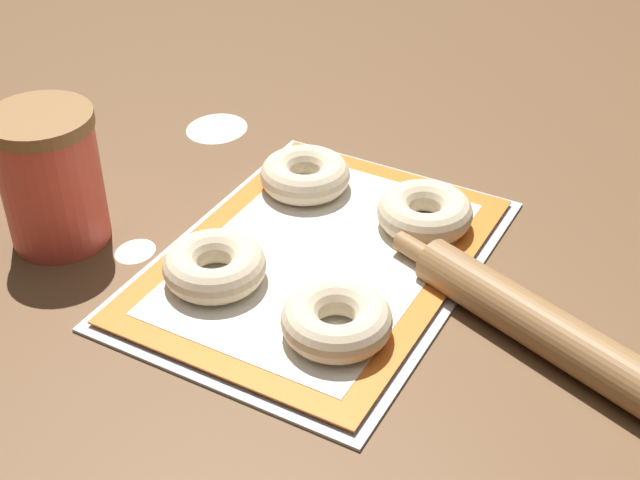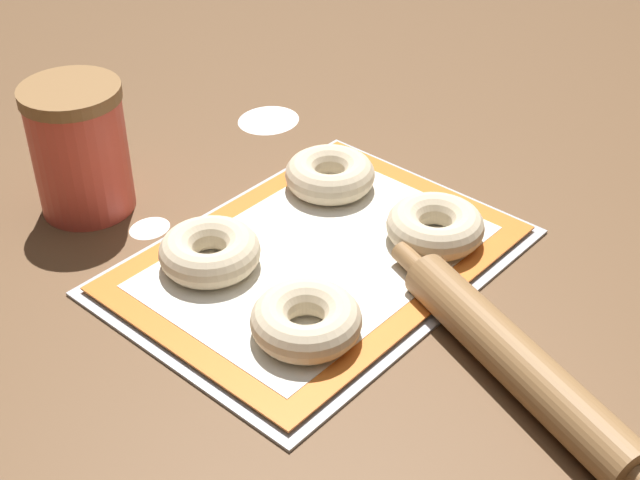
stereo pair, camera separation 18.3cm
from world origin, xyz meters
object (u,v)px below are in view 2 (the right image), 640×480
object	(u,v)px
rolling_pin	(516,361)
flour_canister	(80,149)
bagel_front_right	(435,226)
bagel_back_right	(330,174)
bagel_back_left	(210,251)
baking_tray	(320,259)
bagel_front_left	(306,320)

from	to	relation	value
rolling_pin	flour_canister	bearing A→B (deg)	98.75
bagel_front_right	bagel_back_right	world-z (taller)	same
bagel_back_right	rolling_pin	world-z (taller)	same
bagel_back_left	flour_canister	world-z (taller)	flour_canister
bagel_front_right	bagel_back_right	size ratio (longest dim) A/B	1.00
rolling_pin	bagel_front_right	bearing A→B (deg)	55.62
bagel_front_right	bagel_back_right	xyz separation A→B (m)	(0.00, 0.17, 0.00)
bagel_back_right	flour_canister	bearing A→B (deg)	136.39
bagel_back_left	bagel_front_right	bearing A→B (deg)	-37.54
bagel_front_right	rolling_pin	distance (m)	0.23
baking_tray	bagel_front_left	distance (m)	0.14
baking_tray	bagel_front_left	xyz separation A→B (m)	(-0.11, -0.08, 0.03)
bagel_front_right	flour_canister	xyz separation A→B (m)	(-0.22, 0.38, 0.05)
baking_tray	bagel_back_right	xyz separation A→B (m)	(0.12, 0.09, 0.03)
bagel_back_right	rolling_pin	distance (m)	0.38
bagel_front_right	bagel_back_left	world-z (taller)	same
bagel_front_right	flour_canister	world-z (taller)	flour_canister
bagel_back_left	flour_canister	distance (m)	0.23
bagel_front_right	bagel_back_right	distance (m)	0.17
rolling_pin	bagel_front_left	bearing A→B (deg)	116.52
baking_tray	bagel_back_left	xyz separation A→B (m)	(-0.10, 0.08, 0.03)
bagel_back_left	baking_tray	bearing A→B (deg)	-38.49
bagel_front_left	flour_canister	distance (m)	0.38
bagel_back_right	rolling_pin	xyz separation A→B (m)	(-0.14, -0.36, -0.01)
bagel_back_left	flour_canister	size ratio (longest dim) A/B	0.69
bagel_front_right	bagel_front_left	bearing A→B (deg)	179.88
bagel_front_left	bagel_front_right	world-z (taller)	same
baking_tray	rolling_pin	xyz separation A→B (m)	(-0.02, -0.27, 0.02)
bagel_front_right	rolling_pin	size ratio (longest dim) A/B	0.29
bagel_back_left	bagel_back_right	distance (m)	0.22
bagel_front_right	bagel_back_right	bearing A→B (deg)	88.31
bagel_back_left	bagel_back_right	size ratio (longest dim) A/B	1.00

